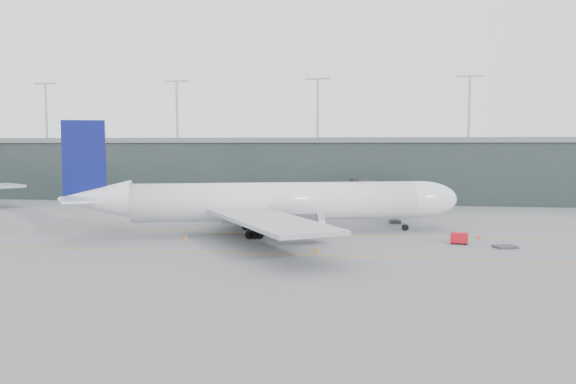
# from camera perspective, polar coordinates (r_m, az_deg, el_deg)

# --- Properties ---
(ground) EXTENTS (320.00, 320.00, 0.00)m
(ground) POSITION_cam_1_polar(r_m,az_deg,el_deg) (89.47, -3.06, -3.81)
(ground) COLOR slate
(ground) RESTS_ON ground
(taxiline_a) EXTENTS (160.00, 0.25, 0.02)m
(taxiline_a) POSITION_cam_1_polar(r_m,az_deg,el_deg) (85.60, -3.58, -4.19)
(taxiline_a) COLOR gold
(taxiline_a) RESTS_ON ground
(taxiline_b) EXTENTS (160.00, 0.25, 0.02)m
(taxiline_b) POSITION_cam_1_polar(r_m,az_deg,el_deg) (70.25, -6.27, -6.16)
(taxiline_b) COLOR gold
(taxiline_b) RESTS_ON ground
(taxiline_lead_main) EXTENTS (0.25, 60.00, 0.02)m
(taxiline_lead_main) POSITION_cam_1_polar(r_m,az_deg,el_deg) (108.29, 1.62, -2.32)
(taxiline_lead_main) COLOR gold
(taxiline_lead_main) RESTS_ON ground
(terminal) EXTENTS (240.00, 36.00, 29.00)m
(terminal) POSITION_cam_1_polar(r_m,az_deg,el_deg) (145.92, 1.40, 2.48)
(terminal) COLOR #1E2929
(terminal) RESTS_ON ground
(main_aircraft) EXTENTS (59.18, 54.41, 16.89)m
(main_aircraft) POSITION_cam_1_polar(r_m,az_deg,el_deg) (84.48, -1.48, -1.06)
(main_aircraft) COLOR white
(main_aircraft) RESTS_ON ground
(jet_bridge) EXTENTS (11.01, 42.58, 6.01)m
(jet_bridge) POSITION_cam_1_polar(r_m,az_deg,el_deg) (110.25, 9.77, 0.09)
(jet_bridge) COLOR #303035
(jet_bridge) RESTS_ON ground
(gse_cart) EXTENTS (2.49, 1.85, 1.53)m
(gse_cart) POSITION_cam_1_polar(r_m,az_deg,el_deg) (79.35, 17.00, -4.47)
(gse_cart) COLOR red
(gse_cart) RESTS_ON ground
(baggage_dolly) EXTENTS (3.23, 2.88, 0.27)m
(baggage_dolly) POSITION_cam_1_polar(r_m,az_deg,el_deg) (78.45, 21.19, -5.20)
(baggage_dolly) COLOR #343439
(baggage_dolly) RESTS_ON ground
(uld_a) EXTENTS (1.99, 1.68, 1.66)m
(uld_a) POSITION_cam_1_polar(r_m,az_deg,el_deg) (101.28, -4.68, -2.32)
(uld_a) COLOR #38383D
(uld_a) RESTS_ON ground
(uld_b) EXTENTS (2.26, 1.99, 1.75)m
(uld_b) POSITION_cam_1_polar(r_m,az_deg,el_deg) (100.60, -3.94, -2.34)
(uld_b) COLOR #38383D
(uld_b) RESTS_ON ground
(uld_c) EXTENTS (2.24, 1.90, 1.84)m
(uld_c) POSITION_cam_1_polar(r_m,az_deg,el_deg) (99.83, -1.04, -2.36)
(uld_c) COLOR #38383D
(uld_c) RESTS_ON ground
(cone_nose) EXTENTS (0.43, 0.43, 0.68)m
(cone_nose) POSITION_cam_1_polar(r_m,az_deg,el_deg) (84.76, 18.80, -4.29)
(cone_nose) COLOR #FB3A0D
(cone_nose) RESTS_ON ground
(cone_wing_stbd) EXTENTS (0.49, 0.49, 0.78)m
(cone_wing_stbd) POSITION_cam_1_polar(r_m,az_deg,el_deg) (70.16, 2.97, -5.84)
(cone_wing_stbd) COLOR orange
(cone_wing_stbd) RESTS_ON ground
(cone_wing_port) EXTENTS (0.49, 0.49, 0.77)m
(cone_wing_port) POSITION_cam_1_polar(r_m,az_deg,el_deg) (98.26, 2.72, -2.82)
(cone_wing_port) COLOR #DA520C
(cone_wing_port) RESTS_ON ground
(cone_tail) EXTENTS (0.47, 0.47, 0.75)m
(cone_tail) POSITION_cam_1_polar(r_m,az_deg,el_deg) (80.74, -10.30, -4.53)
(cone_tail) COLOR orange
(cone_tail) RESTS_ON ground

